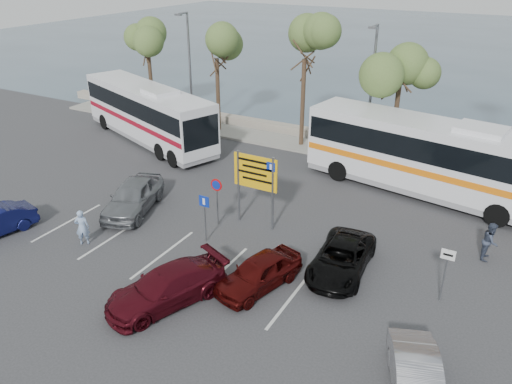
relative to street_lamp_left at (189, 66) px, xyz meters
The scene contains 24 objects.
ground 17.43m from the street_lamp_left, 53.51° to the right, with size 120.00×120.00×0.00m, color #313134.
kerb_strip 10.99m from the street_lamp_left, ahead, with size 44.00×2.40×0.15m, color gray.
seawall 11.16m from the street_lamp_left, 13.93° to the left, with size 48.00×0.80×0.60m, color gray.
sea 47.77m from the street_lamp_left, 77.86° to the left, with size 140.00×140.00×0.00m, color #384B5A.
tree_far_left 4.38m from the street_lamp_left, behind, with size 3.20×3.20×7.60m.
tree_left 2.49m from the street_lamp_left, 13.51° to the left, with size 3.20×3.20×7.20m.
tree_mid 8.76m from the street_lamp_left, ahead, with size 3.20×3.20×8.00m.
tree_right 14.59m from the street_lamp_left, ahead, with size 3.20×3.20×7.40m.
street_lamp_left is the anchor object (origin of this frame).
street_lamp_right 13.00m from the street_lamp_left, ahead, with size 0.45×1.15×8.01m.
direction_sign 15.24m from the street_lamp_left, 43.17° to the right, with size 2.20×0.12×3.60m.
sign_no_stop 14.88m from the street_lamp_left, 49.83° to the right, with size 0.60×0.08×2.35m.
sign_parking 16.37m from the street_lamp_left, 52.40° to the right, with size 0.50×0.07×2.25m.
sign_taxi 23.38m from the street_lamp_left, 31.27° to the right, with size 0.50×0.07×2.20m.
lane_markings 17.62m from the street_lamp_left, 58.61° to the right, with size 12.02×4.20×0.01m, color silver, non-canonical shape.
coach_bus_left 4.62m from the street_lamp_left, 106.17° to the right, with size 12.79×7.02×3.95m.
coach_bus_right 17.95m from the street_lamp_left, ahead, with size 13.81×5.05×4.21m.
car_silver_a 13.56m from the street_lamp_left, 67.41° to the right, with size 1.85×4.61×1.57m, color gray.
car_maroon 20.64m from the street_lamp_left, 57.12° to the right, with size 1.89×4.64×1.35m, color #4D0C16.
car_red 20.24m from the street_lamp_left, 47.16° to the right, with size 1.54×3.82×1.30m, color #460B0A.
suv_black 20.33m from the street_lamp_left, 37.09° to the right, with size 2.03×4.40×1.22m, color black.
car_silver_b 26.56m from the street_lamp_left, 40.40° to the right, with size 1.32×3.79×1.25m, color #95959A.
pedestrian_near 16.79m from the street_lamp_left, 71.54° to the right, with size 0.60×0.40×1.66m, color #93AED5.
pedestrian_far 22.83m from the street_lamp_left, 21.19° to the right, with size 0.82×0.64×1.68m, color #373F53.
Camera 1 is at (11.07, -14.97, 11.68)m, focal length 35.00 mm.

